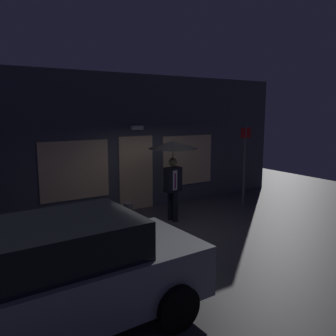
# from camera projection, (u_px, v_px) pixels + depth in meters

# --- Properties ---
(ground_plane) EXTENTS (18.00, 18.00, 0.00)m
(ground_plane) POSITION_uv_depth(u_px,v_px,m) (177.00, 229.00, 8.70)
(ground_plane) COLOR #423F44
(building_facade) EXTENTS (10.87, 0.48, 3.99)m
(building_facade) POSITION_uv_depth(u_px,v_px,m) (133.00, 143.00, 10.33)
(building_facade) COLOR #4C4C56
(building_facade) RESTS_ON ground
(person_with_umbrella) EXTENTS (1.30, 1.30, 2.15)m
(person_with_umbrella) POSITION_uv_depth(u_px,v_px,m) (173.00, 156.00, 9.12)
(person_with_umbrella) COLOR black
(person_with_umbrella) RESTS_ON ground
(parked_car) EXTENTS (4.42, 2.01, 1.54)m
(parked_car) POSITION_uv_depth(u_px,v_px,m) (45.00, 280.00, 4.44)
(parked_car) COLOR #A5A8AD
(parked_car) RESTS_ON ground
(street_sign_post) EXTENTS (0.40, 0.07, 2.53)m
(street_sign_post) POSITION_uv_depth(u_px,v_px,m) (244.00, 161.00, 10.59)
(street_sign_post) COLOR #595B60
(street_sign_post) RESTS_ON ground
(sidewalk_bollard) EXTENTS (0.23, 0.23, 0.57)m
(sidewalk_bollard) POSITION_uv_depth(u_px,v_px,m) (128.00, 214.00, 9.05)
(sidewalk_bollard) COLOR slate
(sidewalk_bollard) RESTS_ON ground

